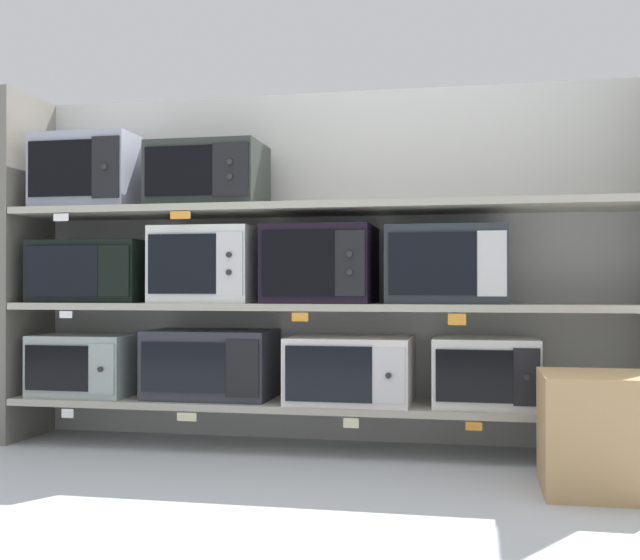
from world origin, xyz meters
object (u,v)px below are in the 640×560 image
object	(u,v)px
microwave_4	(96,272)
microwave_6	(321,265)
microwave_0	(88,364)
microwave_7	(447,265)
microwave_3	(486,372)
shipping_carton	(599,433)
microwave_8	(90,173)
microwave_2	(351,369)
microwave_9	(208,176)
microwave_1	(211,364)
microwave_5	(208,265)

from	to	relation	value
microwave_4	microwave_6	size ratio (longest dim) A/B	1.13
microwave_0	microwave_7	bearing A→B (deg)	-0.01
microwave_4	microwave_6	xyz separation A→B (m)	(1.06, -0.00, 0.03)
microwave_6	microwave_7	bearing A→B (deg)	0.02
microwave_3	shipping_carton	xyz separation A→B (m)	(0.37, -0.51, -0.15)
microwave_8	shipping_carton	world-z (taller)	microwave_8
microwave_2	microwave_3	size ratio (longest dim) A/B	1.21
microwave_4	microwave_8	xyz separation A→B (m)	(-0.03, 0.00, 0.45)
microwave_3	microwave_6	xyz separation A→B (m)	(-0.70, -0.00, 0.45)
microwave_9	microwave_7	bearing A→B (deg)	-0.00
microwave_0	microwave_3	distance (m)	1.79
shipping_carton	microwave_6	bearing A→B (deg)	154.61
shipping_carton	microwave_9	bearing A→B (deg)	162.23
microwave_2	microwave_8	bearing A→B (deg)	179.99
microwave_6	microwave_3	bearing A→B (deg)	0.02
microwave_6	microwave_9	world-z (taller)	microwave_9
microwave_8	microwave_2	bearing A→B (deg)	-0.01
microwave_3	microwave_7	world-z (taller)	microwave_7
microwave_2	microwave_8	distance (m)	1.50
microwave_4	microwave_7	size ratio (longest dim) A/B	1.04
microwave_3	microwave_7	size ratio (longest dim) A/B	0.86
microwave_2	shipping_carton	distance (m)	1.08
microwave_1	shipping_carton	bearing A→B (deg)	-17.95
microwave_2	microwave_1	bearing A→B (deg)	179.96
microwave_0	microwave_8	world-z (taller)	microwave_8
microwave_4	microwave_9	size ratio (longest dim) A/B	1.05
microwave_4	microwave_5	xyz separation A→B (m)	(0.54, 0.00, 0.03)
microwave_4	microwave_7	world-z (taller)	microwave_7
microwave_2	microwave_4	xyz separation A→B (m)	(-1.19, 0.00, 0.42)
microwave_5	shipping_carton	xyz separation A→B (m)	(1.59, -0.51, -0.60)
microwave_7	microwave_9	xyz separation A→B (m)	(-1.06, 0.00, 0.40)
shipping_carton	microwave_7	bearing A→B (deg)	136.28
microwave_4	shipping_carton	xyz separation A→B (m)	(2.13, -0.51, -0.57)
microwave_6	microwave_5	bearing A→B (deg)	179.98
shipping_carton	microwave_1	bearing A→B (deg)	162.05
microwave_1	microwave_7	bearing A→B (deg)	-0.02
microwave_1	microwave_3	bearing A→B (deg)	-0.01
microwave_0	microwave_6	world-z (taller)	microwave_6
microwave_2	microwave_4	world-z (taller)	microwave_4
microwave_3	microwave_6	world-z (taller)	microwave_6
microwave_9	microwave_2	bearing A→B (deg)	-0.02
microwave_0	shipping_carton	distance (m)	2.23
microwave_9	microwave_8	bearing A→B (deg)	179.99
microwave_2	microwave_7	size ratio (longest dim) A/B	1.05
microwave_5	microwave_7	distance (m)	1.05
microwave_2	microwave_3	distance (m)	0.57
microwave_0	microwave_5	size ratio (longest dim) A/B	1.00
microwave_0	microwave_7	size ratio (longest dim) A/B	0.90
microwave_4	microwave_1	bearing A→B (deg)	0.04
microwave_1	microwave_4	world-z (taller)	microwave_4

